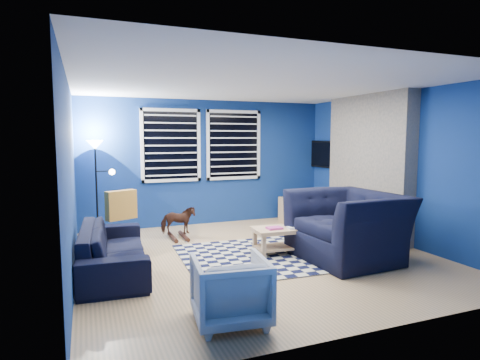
# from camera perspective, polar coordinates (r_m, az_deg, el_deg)

# --- Properties ---
(floor) EXTENTS (5.00, 5.00, 0.00)m
(floor) POSITION_cam_1_polar(r_m,az_deg,el_deg) (6.04, 2.47, -10.80)
(floor) COLOR tan
(floor) RESTS_ON ground
(ceiling) EXTENTS (5.00, 5.00, 0.00)m
(ceiling) POSITION_cam_1_polar(r_m,az_deg,el_deg) (5.83, 2.59, 13.43)
(ceiling) COLOR white
(ceiling) RESTS_ON wall_back
(wall_back) EXTENTS (5.00, 0.00, 5.00)m
(wall_back) POSITION_cam_1_polar(r_m,az_deg,el_deg) (8.15, -4.60, 2.50)
(wall_back) COLOR navy
(wall_back) RESTS_ON floor
(wall_left) EXTENTS (0.00, 5.00, 5.00)m
(wall_left) POSITION_cam_1_polar(r_m,az_deg,el_deg) (5.31, -22.96, 0.18)
(wall_left) COLOR navy
(wall_left) RESTS_ON floor
(wall_right) EXTENTS (0.00, 5.00, 5.00)m
(wall_right) POSITION_cam_1_polar(r_m,az_deg,el_deg) (7.18, 21.10, 1.65)
(wall_right) COLOR navy
(wall_right) RESTS_ON floor
(fireplace) EXTENTS (0.65, 2.00, 2.50)m
(fireplace) POSITION_cam_1_polar(r_m,az_deg,el_deg) (7.47, 17.70, 1.51)
(fireplace) COLOR gray
(fireplace) RESTS_ON floor
(window_left) EXTENTS (1.17, 0.06, 1.42)m
(window_left) POSITION_cam_1_polar(r_m,az_deg,el_deg) (7.91, -9.76, 4.86)
(window_left) COLOR black
(window_left) RESTS_ON wall_back
(window_right) EXTENTS (1.17, 0.06, 1.42)m
(window_right) POSITION_cam_1_polar(r_m,az_deg,el_deg) (8.27, -0.88, 4.99)
(window_right) COLOR black
(window_right) RESTS_ON wall_back
(tv) EXTENTS (0.07, 1.00, 0.58)m
(tv) POSITION_cam_1_polar(r_m,az_deg,el_deg) (8.72, 11.98, 3.60)
(tv) COLOR black
(tv) RESTS_ON wall_right
(rug) EXTENTS (2.58, 2.10, 0.02)m
(rug) POSITION_cam_1_polar(r_m,az_deg,el_deg) (6.06, 3.92, -10.66)
(rug) COLOR black
(rug) RESTS_ON floor
(sofa) EXTENTS (2.11, 0.93, 0.60)m
(sofa) POSITION_cam_1_polar(r_m,az_deg,el_deg) (5.59, -17.59, -9.26)
(sofa) COLOR black
(sofa) RESTS_ON floor
(armchair_big) EXTENTS (1.56, 1.38, 0.97)m
(armchair_big) POSITION_cam_1_polar(r_m,az_deg,el_deg) (6.01, 15.03, -6.32)
(armchair_big) COLOR black
(armchair_big) RESTS_ON floor
(armchair_bent) EXTENTS (0.76, 0.78, 0.64)m
(armchair_bent) POSITION_cam_1_polar(r_m,az_deg,el_deg) (3.91, -1.39, -15.36)
(armchair_bent) COLOR gray
(armchair_bent) RESTS_ON floor
(rocking_horse) EXTENTS (0.37, 0.63, 0.50)m
(rocking_horse) POSITION_cam_1_polar(r_m,az_deg,el_deg) (7.06, -8.80, -5.73)
(rocking_horse) COLOR #432315
(rocking_horse) RESTS_ON floor
(coffee_table) EXTENTS (0.87, 0.54, 0.42)m
(coffee_table) POSITION_cam_1_polar(r_m,az_deg,el_deg) (6.11, 5.91, -7.77)
(coffee_table) COLOR tan
(coffee_table) RESTS_ON rug
(cabinet) EXTENTS (0.66, 0.48, 0.59)m
(cabinet) POSITION_cam_1_polar(r_m,az_deg,el_deg) (8.49, 7.82, -4.11)
(cabinet) COLOR tan
(cabinet) RESTS_ON floor
(floor_lamp) EXTENTS (0.46, 0.29, 1.70)m
(floor_lamp) POSITION_cam_1_polar(r_m,az_deg,el_deg) (7.49, -19.73, 2.98)
(floor_lamp) COLOR black
(floor_lamp) RESTS_ON floor
(throw_pillow) EXTENTS (0.45, 0.30, 0.41)m
(throw_pillow) POSITION_cam_1_polar(r_m,az_deg,el_deg) (5.88, -16.54, -3.43)
(throw_pillow) COLOR gold
(throw_pillow) RESTS_ON sofa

